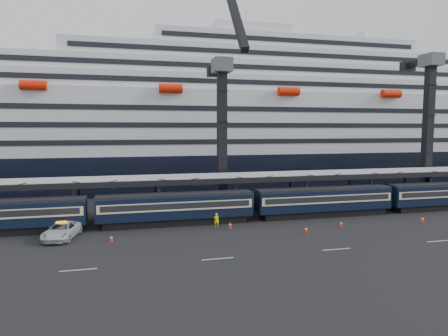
# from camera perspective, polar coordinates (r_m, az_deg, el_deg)

# --- Properties ---
(ground) EXTENTS (260.00, 260.00, 0.00)m
(ground) POSITION_cam_1_polar(r_m,az_deg,el_deg) (52.59, 27.05, -7.97)
(ground) COLOR black
(ground) RESTS_ON ground
(train) EXTENTS (133.05, 3.00, 4.05)m
(train) POSITION_cam_1_polar(r_m,az_deg,el_deg) (57.38, 17.03, -4.27)
(train) COLOR black
(train) RESTS_ON ground
(canopy) EXTENTS (130.00, 6.25, 5.53)m
(canopy) POSITION_cam_1_polar(r_m,az_deg,el_deg) (62.78, 18.88, -0.69)
(canopy) COLOR #989BA0
(canopy) RESTS_ON ground
(cruise_ship) EXTENTS (214.09, 28.84, 34.00)m
(cruise_ship) POSITION_cam_1_polar(r_m,az_deg,el_deg) (90.57, 7.36, 5.89)
(cruise_ship) COLOR black
(cruise_ship) RESTS_ON ground
(crane_dark_near) EXTENTS (4.50, 17.75, 35.08)m
(crane_dark_near) POSITION_cam_1_polar(r_m,az_deg,el_deg) (58.68, -0.20, 5.73)
(crane_dark_near) COLOR #484B50
(crane_dark_near) RESTS_ON ground
(crane_dark_mid) EXTENTS (4.50, 18.24, 39.64)m
(crane_dark_mid) POSITION_cam_1_polar(r_m,az_deg,el_deg) (74.39, 27.37, 6.18)
(crane_dark_mid) COLOR #484B50
(crane_dark_mid) RESTS_ON ground
(pickup_truck) EXTENTS (3.98, 6.60, 1.71)m
(pickup_truck) POSITION_cam_1_polar(r_m,az_deg,el_deg) (46.92, -22.17, -8.29)
(pickup_truck) COLOR silver
(pickup_truck) RESTS_ON ground
(worker) EXTENTS (0.67, 0.47, 1.73)m
(worker) POSITION_cam_1_polar(r_m,az_deg,el_deg) (48.32, -1.10, -7.46)
(worker) COLOR #FDED0D
(worker) RESTS_ON ground
(traffic_cone_a) EXTENTS (0.38, 0.38, 0.75)m
(traffic_cone_a) POSITION_cam_1_polar(r_m,az_deg,el_deg) (44.16, -15.80, -9.59)
(traffic_cone_a) COLOR red
(traffic_cone_a) RESTS_ON ground
(traffic_cone_b) EXTENTS (0.40, 0.40, 0.81)m
(traffic_cone_b) POSITION_cam_1_polar(r_m,az_deg,el_deg) (48.08, 0.87, -8.10)
(traffic_cone_b) COLOR red
(traffic_cone_b) RESTS_ON ground
(traffic_cone_c) EXTENTS (0.38, 0.38, 0.77)m
(traffic_cone_c) POSITION_cam_1_polar(r_m,az_deg,el_deg) (47.04, 11.64, -8.55)
(traffic_cone_c) COLOR red
(traffic_cone_c) RESTS_ON ground
(traffic_cone_d) EXTENTS (0.36, 0.36, 0.73)m
(traffic_cone_d) POSITION_cam_1_polar(r_m,az_deg,el_deg) (50.89, 16.37, -7.61)
(traffic_cone_d) COLOR red
(traffic_cone_d) RESTS_ON ground
(traffic_cone_e) EXTENTS (0.41, 0.41, 0.82)m
(traffic_cone_e) POSITION_cam_1_polar(r_m,az_deg,el_deg) (56.89, 26.51, -6.54)
(traffic_cone_e) COLOR red
(traffic_cone_e) RESTS_ON ground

